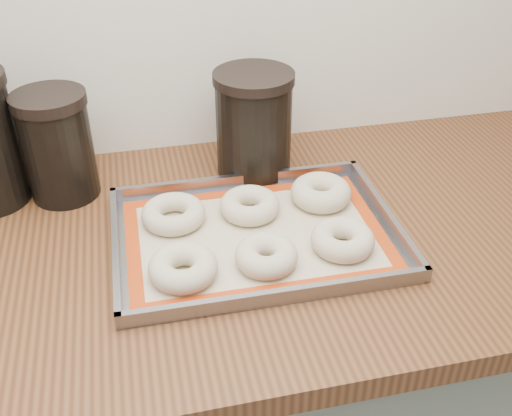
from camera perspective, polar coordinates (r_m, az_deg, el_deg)
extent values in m
cube|color=brown|center=(1.00, -10.14, -4.28)|extent=(3.06, 0.68, 0.04)
cube|color=gray|center=(0.98, 0.00, -2.79)|extent=(0.46, 0.33, 0.00)
cube|color=gray|center=(1.11, -1.77, 2.60)|extent=(0.46, 0.01, 0.02)
cube|color=gray|center=(0.86, 2.31, -8.42)|extent=(0.46, 0.01, 0.02)
cube|color=gray|center=(0.96, -13.21, -3.85)|extent=(0.01, 0.33, 0.02)
cube|color=gray|center=(1.04, 12.20, -0.58)|extent=(0.01, 0.33, 0.02)
cube|color=#C6B793|center=(0.98, 0.00, -2.66)|extent=(0.42, 0.29, 0.00)
cube|color=#AE330B|center=(1.09, -1.51, 1.52)|extent=(0.42, 0.03, 0.00)
cube|color=#AE330B|center=(0.88, 1.88, -7.71)|extent=(0.42, 0.03, 0.00)
cube|color=#AE330B|center=(0.97, -11.61, -4.06)|extent=(0.02, 0.25, 0.00)
cube|color=#AE330B|center=(1.04, 10.83, -1.15)|extent=(0.02, 0.25, 0.00)
torus|color=beige|center=(0.90, -6.96, -5.65)|extent=(0.11, 0.11, 0.04)
torus|color=beige|center=(0.91, 0.99, -4.57)|extent=(0.10, 0.10, 0.04)
torus|color=beige|center=(0.95, 8.26, -3.01)|extent=(0.12, 0.12, 0.04)
torus|color=beige|center=(1.01, -7.87, -0.55)|extent=(0.14, 0.14, 0.03)
torus|color=beige|center=(1.02, -0.61, 0.25)|extent=(0.12, 0.12, 0.04)
torus|color=beige|center=(1.06, 6.20, 1.48)|extent=(0.13, 0.13, 0.04)
cylinder|color=black|center=(1.11, -18.27, 5.17)|extent=(0.12, 0.12, 0.18)
cylinder|color=black|center=(1.07, -19.21, 9.73)|extent=(0.13, 0.13, 0.02)
cylinder|color=black|center=(1.13, -0.21, 7.61)|extent=(0.14, 0.14, 0.18)
cylinder|color=black|center=(1.09, -0.22, 12.31)|extent=(0.15, 0.15, 0.02)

